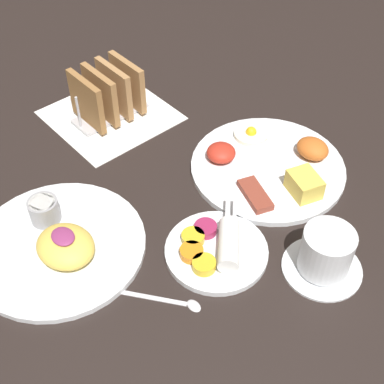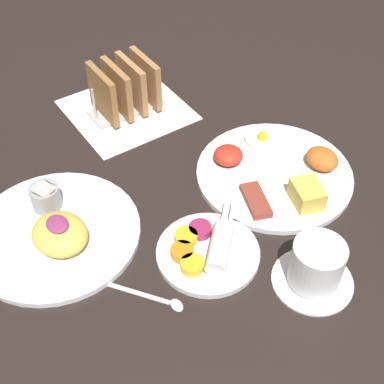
# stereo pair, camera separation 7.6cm
# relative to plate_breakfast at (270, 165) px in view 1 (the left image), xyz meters

# --- Properties ---
(ground_plane) EXTENTS (3.00, 3.00, 0.00)m
(ground_plane) POSITION_rel_plate_breakfast_xyz_m (-0.09, -0.19, -0.01)
(ground_plane) COLOR black
(napkin_flat) EXTENTS (0.22, 0.22, 0.00)m
(napkin_flat) POSITION_rel_plate_breakfast_xyz_m (-0.32, -0.12, -0.01)
(napkin_flat) COLOR white
(napkin_flat) RESTS_ON ground_plane
(plate_breakfast) EXTENTS (0.27, 0.27, 0.05)m
(plate_breakfast) POSITION_rel_plate_breakfast_xyz_m (0.00, 0.00, 0.00)
(plate_breakfast) COLOR white
(plate_breakfast) RESTS_ON ground_plane
(plate_condiments) EXTENTS (0.16, 0.17, 0.04)m
(plate_condiments) POSITION_rel_plate_breakfast_xyz_m (0.07, -0.20, 0.00)
(plate_condiments) COLOR white
(plate_condiments) RESTS_ON ground_plane
(plate_foreground) EXTENTS (0.27, 0.27, 0.06)m
(plate_foreground) POSITION_rel_plate_breakfast_xyz_m (-0.09, -0.38, 0.00)
(plate_foreground) COLOR white
(plate_foreground) RESTS_ON ground_plane
(toast_rack) EXTENTS (0.10, 0.15, 0.10)m
(toast_rack) POSITION_rel_plate_breakfast_xyz_m (-0.32, -0.12, 0.04)
(toast_rack) COLOR #B7B7BC
(toast_rack) RESTS_ON ground_plane
(coffee_cup) EXTENTS (0.12, 0.12, 0.08)m
(coffee_cup) POSITION_rel_plate_breakfast_xyz_m (0.20, -0.10, 0.03)
(coffee_cup) COLOR white
(coffee_cup) RESTS_ON ground_plane
(teaspoon) EXTENTS (0.11, 0.08, 0.01)m
(teaspoon) POSITION_rel_plate_breakfast_xyz_m (0.10, -0.31, -0.01)
(teaspoon) COLOR silver
(teaspoon) RESTS_ON ground_plane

